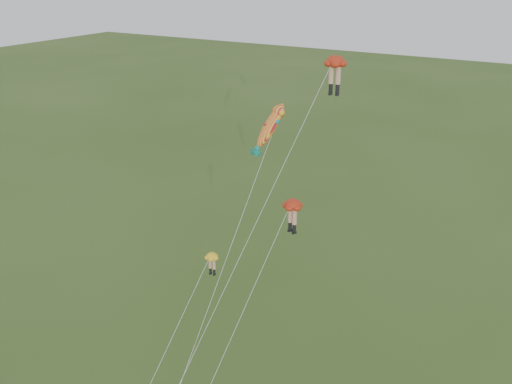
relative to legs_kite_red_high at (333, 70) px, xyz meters
The scene contains 4 objects.
legs_kite_red_high is the anchor object (origin of this frame).
legs_kite_red_mid 9.37m from the legs_kite_red_high, 96.21° to the right, with size 2.97×10.57×12.72m.
legs_kite_yellow 15.16m from the legs_kite_red_high, 129.37° to the right, with size 1.03×9.77×8.45m.
fish_kite 5.40m from the legs_kite_red_high, 136.80° to the right, with size 2.93×11.00×18.35m.
Camera 1 is at (18.38, -22.12, 26.71)m, focal length 40.00 mm.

